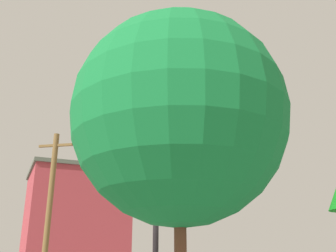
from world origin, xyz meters
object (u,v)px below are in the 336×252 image
(utility_pole, at_px, (50,203))
(signal_pole_assembly, at_px, (183,148))
(brick_building, at_px, (74,220))
(tree_near, at_px, (179,118))

(utility_pole, bearing_deg, signal_pole_assembly, 20.99)
(brick_building, bearing_deg, utility_pole, -14.96)
(utility_pole, xyz_separation_m, brick_building, (-13.12, 3.51, 0.31))
(utility_pole, relative_size, brick_building, 0.87)
(signal_pole_assembly, relative_size, brick_building, 0.81)
(signal_pole_assembly, xyz_separation_m, tree_near, (3.22, -1.67, -0.28))
(brick_building, bearing_deg, tree_near, -4.74)
(utility_pole, height_order, brick_building, brick_building)
(signal_pole_assembly, height_order, brick_building, brick_building)
(utility_pole, bearing_deg, tree_near, 7.35)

